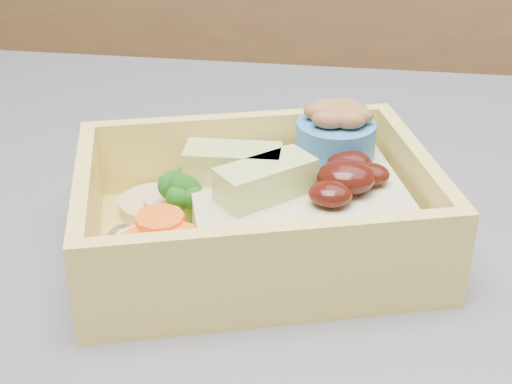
# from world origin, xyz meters

# --- Properties ---
(bento_box) EXTENTS (0.24, 0.20, 0.07)m
(bento_box) POSITION_xyz_m (0.09, -0.01, 0.95)
(bento_box) COLOR #DDC75B
(bento_box) RESTS_ON island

